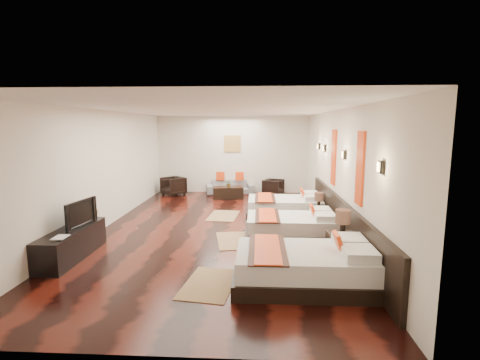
# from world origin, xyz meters

# --- Properties ---
(floor) EXTENTS (5.50, 9.50, 0.01)m
(floor) POSITION_xyz_m (0.00, 0.00, 0.00)
(floor) COLOR black
(floor) RESTS_ON ground
(ceiling) EXTENTS (5.50, 9.50, 0.01)m
(ceiling) POSITION_xyz_m (0.00, 0.00, 2.80)
(ceiling) COLOR white
(ceiling) RESTS_ON floor
(back_wall) EXTENTS (5.50, 0.01, 2.80)m
(back_wall) POSITION_xyz_m (0.00, 4.75, 1.40)
(back_wall) COLOR silver
(back_wall) RESTS_ON floor
(left_wall) EXTENTS (0.01, 9.50, 2.80)m
(left_wall) POSITION_xyz_m (-2.75, 0.00, 1.40)
(left_wall) COLOR silver
(left_wall) RESTS_ON floor
(right_wall) EXTENTS (0.01, 9.50, 2.80)m
(right_wall) POSITION_xyz_m (2.75, 0.00, 1.40)
(right_wall) COLOR silver
(right_wall) RESTS_ON floor
(headboard_panel) EXTENTS (0.08, 6.60, 0.90)m
(headboard_panel) POSITION_xyz_m (2.71, -0.80, 0.45)
(headboard_panel) COLOR black
(headboard_panel) RESTS_ON floor
(bed_near) EXTENTS (2.18, 1.37, 0.83)m
(bed_near) POSITION_xyz_m (1.70, -2.90, 0.28)
(bed_near) COLOR black
(bed_near) RESTS_ON floor
(bed_mid) EXTENTS (1.98, 1.24, 0.76)m
(bed_mid) POSITION_xyz_m (1.70, -0.62, 0.26)
(bed_mid) COLOR black
(bed_mid) RESTS_ON floor
(bed_far) EXTENTS (2.04, 1.28, 0.78)m
(bed_far) POSITION_xyz_m (1.70, 1.25, 0.27)
(bed_far) COLOR black
(bed_far) RESTS_ON floor
(nightstand_a) EXTENTS (0.50, 0.50, 0.98)m
(nightstand_a) POSITION_xyz_m (2.44, -2.02, 0.34)
(nightstand_a) COLOR black
(nightstand_a) RESTS_ON floor
(nightstand_b) EXTENTS (0.41, 0.41, 0.82)m
(nightstand_b) POSITION_xyz_m (2.44, 0.45, 0.29)
(nightstand_b) COLOR black
(nightstand_b) RESTS_ON floor
(jute_mat_near) EXTENTS (0.91, 1.29, 0.01)m
(jute_mat_near) POSITION_xyz_m (0.21, -2.99, 0.01)
(jute_mat_near) COLOR #99784E
(jute_mat_near) RESTS_ON floor
(jute_mat_mid) EXTENTS (0.95, 1.31, 0.01)m
(jute_mat_mid) POSITION_xyz_m (0.47, -0.87, 0.01)
(jute_mat_mid) COLOR #99784E
(jute_mat_mid) RESTS_ON floor
(jute_mat_far) EXTENTS (0.85, 1.26, 0.01)m
(jute_mat_far) POSITION_xyz_m (0.01, 1.22, 0.01)
(jute_mat_far) COLOR #99784E
(jute_mat_far) RESTS_ON floor
(tv_console) EXTENTS (0.50, 1.80, 0.55)m
(tv_console) POSITION_xyz_m (-2.50, -2.01, 0.28)
(tv_console) COLOR black
(tv_console) RESTS_ON floor
(tv) EXTENTS (0.24, 0.90, 0.51)m
(tv) POSITION_xyz_m (-2.45, -1.83, 0.81)
(tv) COLOR black
(tv) RESTS_ON tv_console
(book) EXTENTS (0.23, 0.30, 0.03)m
(book) POSITION_xyz_m (-2.50, -2.56, 0.56)
(book) COLOR black
(book) RESTS_ON tv_console
(figurine) EXTENTS (0.40, 0.40, 0.35)m
(figurine) POSITION_xyz_m (-2.50, -1.28, 0.72)
(figurine) COLOR brown
(figurine) RESTS_ON tv_console
(sofa) EXTENTS (1.79, 0.97, 0.49)m
(sofa) POSITION_xyz_m (-0.07, 4.45, 0.25)
(sofa) COLOR slate
(sofa) RESTS_ON floor
(armchair_left) EXTENTS (0.99, 0.99, 0.65)m
(armchair_left) POSITION_xyz_m (-2.07, 4.09, 0.32)
(armchair_left) COLOR black
(armchair_left) RESTS_ON floor
(armchair_right) EXTENTS (0.84, 0.83, 0.58)m
(armchair_right) POSITION_xyz_m (1.49, 4.20, 0.29)
(armchair_right) COLOR black
(armchair_right) RESTS_ON floor
(coffee_table) EXTENTS (1.07, 0.66, 0.40)m
(coffee_table) POSITION_xyz_m (-0.07, 3.59, 0.20)
(coffee_table) COLOR black
(coffee_table) RESTS_ON floor
(table_plant) EXTENTS (0.26, 0.23, 0.25)m
(table_plant) POSITION_xyz_m (-0.03, 3.52, 0.53)
(table_plant) COLOR #2D5A1E
(table_plant) RESTS_ON coffee_table
(orange_panel_a) EXTENTS (0.04, 0.40, 1.30)m
(orange_panel_a) POSITION_xyz_m (2.73, -1.90, 1.70)
(orange_panel_a) COLOR #D86014
(orange_panel_a) RESTS_ON right_wall
(orange_panel_b) EXTENTS (0.04, 0.40, 1.30)m
(orange_panel_b) POSITION_xyz_m (2.73, 0.30, 1.70)
(orange_panel_b) COLOR #D86014
(orange_panel_b) RESTS_ON right_wall
(sconce_near) EXTENTS (0.07, 0.12, 0.18)m
(sconce_near) POSITION_xyz_m (2.70, -3.00, 1.85)
(sconce_near) COLOR black
(sconce_near) RESTS_ON right_wall
(sconce_mid) EXTENTS (0.07, 0.12, 0.18)m
(sconce_mid) POSITION_xyz_m (2.70, -0.80, 1.85)
(sconce_mid) COLOR black
(sconce_mid) RESTS_ON right_wall
(sconce_far) EXTENTS (0.07, 0.12, 0.18)m
(sconce_far) POSITION_xyz_m (2.70, 1.40, 1.85)
(sconce_far) COLOR black
(sconce_far) RESTS_ON right_wall
(sconce_lounge) EXTENTS (0.07, 0.12, 0.18)m
(sconce_lounge) POSITION_xyz_m (2.70, 2.30, 1.85)
(sconce_lounge) COLOR black
(sconce_lounge) RESTS_ON right_wall
(gold_artwork) EXTENTS (0.60, 0.04, 0.60)m
(gold_artwork) POSITION_xyz_m (0.00, 4.73, 1.80)
(gold_artwork) COLOR #AD873F
(gold_artwork) RESTS_ON back_wall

